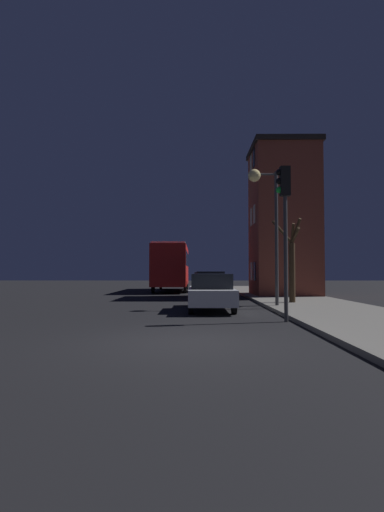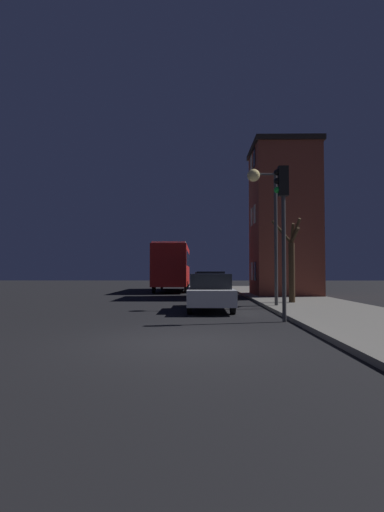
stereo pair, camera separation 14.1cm
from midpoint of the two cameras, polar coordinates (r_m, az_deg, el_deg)
ground_plane at (r=8.75m, az=-1.21°, el=-12.14°), size 120.00×120.00×0.00m
brick_building at (r=25.00m, az=12.72°, el=5.11°), size 3.90×4.44×9.08m
streetlamp at (r=16.89m, az=9.97°, el=7.72°), size 1.23×0.53×5.63m
traffic_light at (r=12.45m, az=12.73°, el=6.35°), size 0.43×0.24×4.70m
bare_tree at (r=18.44m, az=13.86°, el=-0.87°), size 1.26×1.03×3.73m
bus at (r=31.15m, az=-3.04°, el=-1.15°), size 2.44×9.56×3.54m
car_near_lane at (r=15.67m, az=2.45°, el=-5.06°), size 1.70×4.75×1.42m
car_mid_lane at (r=23.12m, az=2.38°, el=-3.99°), size 1.75×4.56×1.52m
car_far_lane at (r=30.28m, az=1.66°, el=-3.65°), size 1.73×4.32×1.47m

